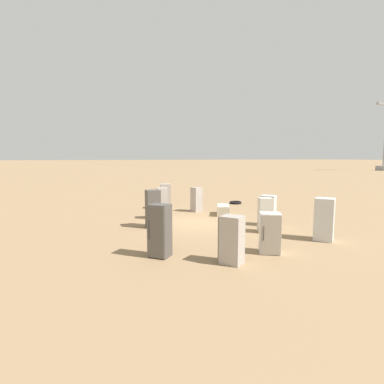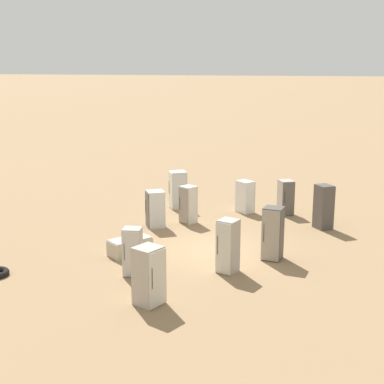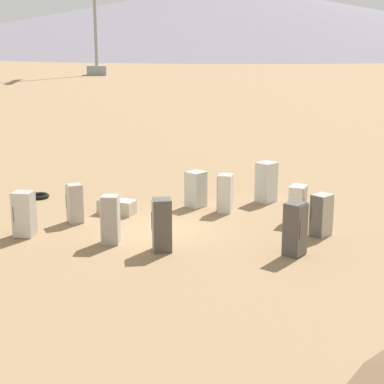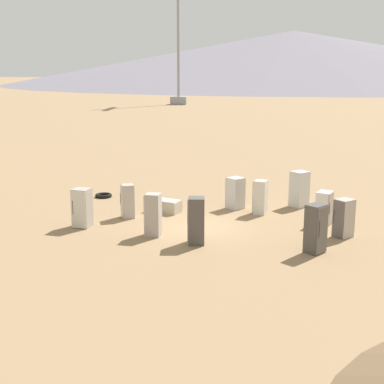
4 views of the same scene
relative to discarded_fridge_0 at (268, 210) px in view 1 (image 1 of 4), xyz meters
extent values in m
plane|color=#937551|center=(-3.44, 1.79, -0.81)|extent=(1000.00, 1000.00, 0.00)
cube|color=gray|center=(72.10, 46.76, -0.13)|extent=(2.70, 2.70, 1.35)
cube|color=silver|center=(-0.01, -0.01, 0.00)|extent=(1.01, 1.02, 1.62)
cube|color=#56514C|center=(0.27, 0.23, 0.00)|extent=(0.49, 0.55, 1.55)
cylinder|color=#2D2D2D|center=(0.46, 0.06, 0.08)|extent=(0.02, 0.02, 0.57)
cube|color=#A89E93|center=(-3.65, 7.06, 0.08)|extent=(0.86, 0.89, 1.77)
cube|color=beige|center=(-4.00, 7.15, 0.08)|extent=(0.21, 0.70, 1.70)
cylinder|color=#2D2D2D|center=(-3.97, 7.41, 0.17)|extent=(0.02, 0.02, 0.62)
cube|color=#A89E93|center=(-4.84, 3.68, 0.12)|extent=(0.70, 0.70, 1.86)
cube|color=beige|center=(-4.79, 4.00, 0.12)|extent=(0.58, 0.14, 1.78)
cylinder|color=#2D2D2D|center=(-4.57, 3.99, 0.21)|extent=(0.02, 0.02, 0.65)
cube|color=silver|center=(0.53, -3.35, 0.13)|extent=(1.06, 1.07, 1.87)
cube|color=silver|center=(0.83, -3.10, 0.13)|extent=(0.51, 0.61, 1.79)
cylinder|color=#2D2D2D|center=(1.02, -3.29, 0.22)|extent=(0.02, 0.02, 0.65)
cube|color=#4C4742|center=(-5.85, 1.79, 0.17)|extent=(0.70, 0.67, 1.95)
cube|color=gray|center=(-5.86, 2.14, 0.17)|extent=(0.66, 0.06, 1.87)
cylinder|color=#2D2D2D|center=(-5.62, 2.17, 0.26)|extent=(0.02, 0.02, 0.68)
cube|color=#A89E93|center=(-2.01, 5.24, 0.01)|extent=(0.76, 0.72, 1.63)
cube|color=#BCB7AD|center=(-2.10, 5.52, 0.01)|extent=(0.57, 0.22, 1.57)
cylinder|color=#2D2D2D|center=(-1.91, 5.62, 0.09)|extent=(0.02, 0.02, 0.57)
cube|color=#4C4742|center=(-6.73, -2.87, 0.16)|extent=(0.93, 0.93, 1.93)
cube|color=#56514C|center=(-6.95, -3.09, 0.16)|extent=(0.52, 0.51, 1.86)
cylinder|color=#2D2D2D|center=(-7.15, -2.94, 0.26)|extent=(0.02, 0.02, 0.68)
cube|color=beige|center=(-1.04, -1.21, 0.04)|extent=(0.79, 0.76, 1.69)
cube|color=gray|center=(-0.93, -0.92, 0.04)|extent=(0.57, 0.25, 1.62)
cylinder|color=#2D2D2D|center=(-0.72, -0.97, 0.12)|extent=(0.02, 0.02, 0.59)
cube|color=white|center=(-2.75, -3.98, -0.03)|extent=(0.95, 0.87, 1.55)
cube|color=gray|center=(-2.90, -4.26, -0.03)|extent=(0.66, 0.38, 1.49)
cylinder|color=#2D2D2D|center=(-3.14, -4.16, 0.04)|extent=(0.02, 0.02, 0.54)
cube|color=#B2A88E|center=(-0.87, 3.56, -0.51)|extent=(1.40, 1.76, 0.59)
cube|color=#BCB7AD|center=(-0.87, 3.56, -0.20)|extent=(1.34, 1.69, 0.04)
cube|color=#A89E93|center=(-4.63, -4.46, 0.02)|extent=(0.91, 0.93, 1.65)
cube|color=#56514C|center=(-4.86, -4.16, 0.02)|extent=(0.49, 0.39, 1.59)
cylinder|color=#2D2D2D|center=(-4.70, -4.01, 0.10)|extent=(0.02, 0.02, 0.58)
torus|color=black|center=(2.15, 7.32, -0.71)|extent=(0.94, 0.94, 0.19)
camera|label=1|loc=(-9.48, -13.22, 2.80)|focal=28.00mm
camera|label=2|loc=(-11.00, 19.86, 6.00)|focal=50.00mm
camera|label=3|loc=(-27.99, 2.75, 7.09)|focal=60.00mm
camera|label=4|loc=(-26.83, 1.04, 6.19)|focal=50.00mm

